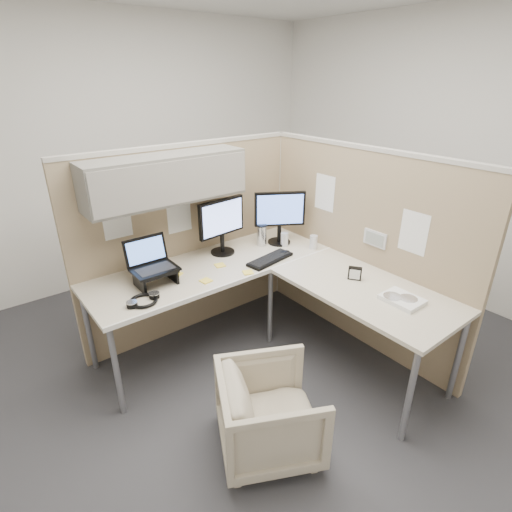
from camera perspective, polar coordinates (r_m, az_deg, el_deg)
ground at (r=3.27m, az=1.37°, el=-15.65°), size 4.50×4.50×0.00m
partition_back at (r=3.24m, az=-10.84°, el=5.92°), size 2.00×0.36×1.63m
partition_right at (r=3.36m, az=14.20°, el=1.22°), size 0.07×2.03×1.63m
desk at (r=3.03m, az=1.82°, el=-3.46°), size 2.00×1.98×0.73m
office_chair at (r=2.54m, az=2.00°, el=-21.00°), size 0.74×0.76×0.59m
monitor_left at (r=3.29m, az=-4.92°, el=4.85°), size 0.44×0.20×0.47m
monitor_right at (r=3.49m, az=3.41°, el=6.08°), size 0.40×0.26×0.47m
laptop_station at (r=2.93m, az=-14.51°, el=-1.58°), size 0.31×0.27×0.32m
keyboard at (r=3.23m, az=2.02°, el=-0.48°), size 0.44×0.20×0.02m
mouse at (r=3.34m, az=4.16°, el=0.48°), size 0.10×0.07×0.03m
travel_mug at (r=3.50m, az=0.82°, el=3.03°), size 0.09×0.09×0.19m
soda_can_green at (r=3.47m, az=8.22°, el=1.97°), size 0.07×0.07×0.12m
soda_can_silver at (r=3.50m, az=4.08°, el=2.38°), size 0.07×0.07×0.12m
sticky_note_a at (r=2.94m, az=-7.17°, el=-3.52°), size 0.09×0.09×0.01m
sticky_note_c at (r=3.07m, az=-11.28°, el=-2.55°), size 0.10×0.10×0.01m
sticky_note_b at (r=3.04m, az=-1.15°, el=-2.35°), size 0.10×0.10×0.01m
sticky_note_d at (r=3.16m, az=-5.18°, el=-1.32°), size 0.09×0.09×0.01m
headphones at (r=2.75m, az=-15.79°, el=-6.13°), size 0.23×0.21×0.03m
paper_stack at (r=2.83m, az=20.14°, el=-5.84°), size 0.20×0.26×0.03m
desk_clock at (r=3.01m, az=13.94°, el=-2.43°), size 0.09×0.10×0.10m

